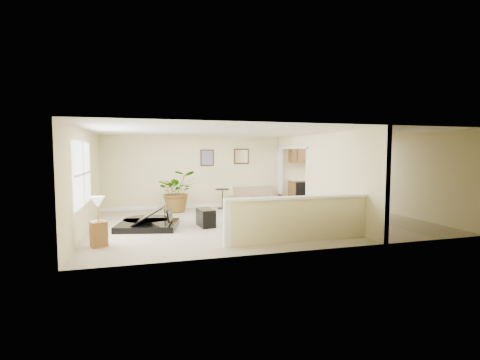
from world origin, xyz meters
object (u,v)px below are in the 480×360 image
object	(u,v)px
piano	(146,205)
loveseat	(251,197)
palm_plant	(177,191)
lamp_stand	(98,225)
piano_bench	(206,218)
accent_table	(222,196)
small_plant	(280,202)

from	to	relation	value
piano	loveseat	size ratio (longest dim) A/B	1.08
palm_plant	lamp_stand	distance (m)	4.31
lamp_stand	piano_bench	bearing A→B (deg)	28.66
piano_bench	lamp_stand	distance (m)	2.82
piano	accent_table	distance (m)	3.51
piano_bench	accent_table	bearing A→B (deg)	68.61
piano	lamp_stand	size ratio (longest dim) A/B	1.88
accent_table	lamp_stand	size ratio (longest dim) A/B	0.67
lamp_stand	loveseat	bearing A→B (deg)	42.55
piano_bench	palm_plant	distance (m)	2.57
piano	palm_plant	xyz separation A→B (m)	(1.01, 2.19, 0.09)
piano	piano_bench	bearing A→B (deg)	1.57
piano_bench	loveseat	distance (m)	3.61
piano	accent_table	xyz separation A→B (m)	(2.56, 2.40, -0.14)
palm_plant	small_plant	size ratio (longest dim) A/B	2.68
loveseat	piano	bearing A→B (deg)	-132.76
loveseat	accent_table	xyz separation A→B (m)	(-1.10, -0.21, 0.09)
piano_bench	small_plant	bearing A→B (deg)	36.88
piano_bench	accent_table	xyz separation A→B (m)	(1.05, 2.69, 0.21)
piano	lamp_stand	xyz separation A→B (m)	(-0.96, -1.64, -0.14)
accent_table	lamp_stand	distance (m)	5.36
accent_table	lamp_stand	bearing A→B (deg)	-131.08
accent_table	piano	bearing A→B (deg)	-136.86
piano	small_plant	distance (m)	4.96
piano	piano_bench	distance (m)	1.57
piano_bench	accent_table	world-z (taller)	accent_table
accent_table	palm_plant	world-z (taller)	palm_plant
piano_bench	palm_plant	xyz separation A→B (m)	(-0.50, 2.48, 0.44)
accent_table	lamp_stand	world-z (taller)	lamp_stand
loveseat	accent_table	world-z (taller)	loveseat
piano_bench	palm_plant	bearing A→B (deg)	101.30
loveseat	small_plant	distance (m)	1.08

